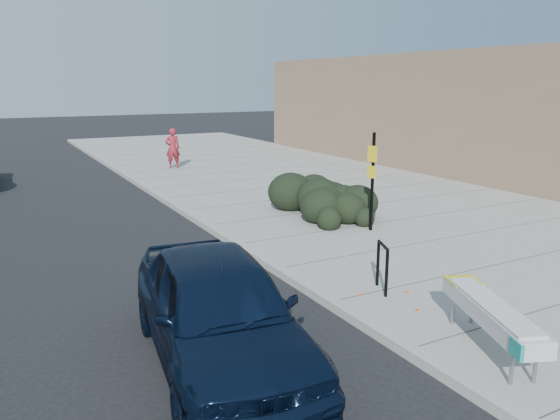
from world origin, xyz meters
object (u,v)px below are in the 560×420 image
Objects in this scene: bike_rack at (382,263)px; sign_post at (372,176)px; bench at (492,313)px; sedan_navy at (219,310)px; pedestrian at (173,148)px.

sign_post is (2.44, 3.49, 0.90)m from bike_rack.
sedan_navy is (-3.43, 1.76, 0.09)m from bench.
sign_post is 7.40m from sedan_navy.
bike_rack is (0.11, 2.56, -0.02)m from bench.
bike_rack is at bearing 110.03° from bench.
sedan_navy is 17.74m from pedestrian.
bench is at bearing -19.83° from sedan_navy.
sign_post is at bearing 100.15° from pedestrian.
sign_post is at bearing 89.57° from bench.
pedestrian is at bearing 85.23° from sign_post.
bench is 2.56m from bike_rack.
bench is 2.62× the size of bike_rack.
sign_post reaches higher than pedestrian.
bench is 3.86m from sedan_navy.
sign_post is 12.86m from pedestrian.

